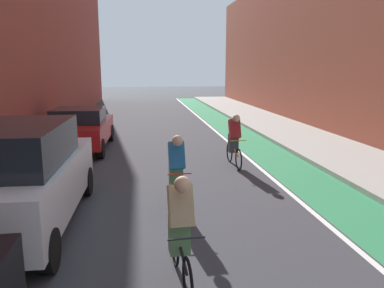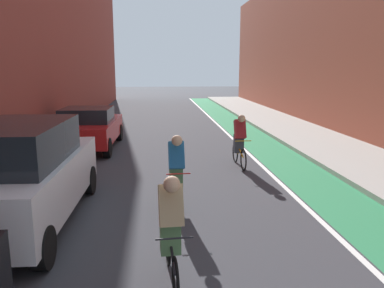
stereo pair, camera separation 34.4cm
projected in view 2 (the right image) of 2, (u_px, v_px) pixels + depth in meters
The scene contains 10 objects.
ground_plane at pixel (175, 148), 14.42m from camera, with size 93.10×93.10×0.00m, color #38383D.
bike_lane_paint at pixel (252, 137), 16.68m from camera, with size 1.60×42.32×0.00m, color #2D8451.
lane_divider_stripe at pixel (231, 137), 16.60m from camera, with size 0.12×42.32×0.00m, color white.
sidewalk_right at pixel (304, 135), 16.87m from camera, with size 3.08×42.32×0.14m, color #A8A59E.
building_facade_right at pixel (350, 39), 18.25m from camera, with size 2.40×38.32×8.53m, color #9E4C38.
parked_suv_white at pixel (23, 174), 7.19m from camera, with size 1.98×4.65×1.98m.
parked_sedan_red at pixel (89, 128), 14.15m from camera, with size 2.11×4.27×1.53m.
cyclist_mid at pixel (171, 225), 5.26m from camera, with size 0.48×1.69×1.60m.
cyclist_trailing at pixel (176, 172), 8.08m from camera, with size 0.48×1.74×1.62m.
cyclist_far at pixel (239, 139), 11.61m from camera, with size 0.48×1.69×1.60m.
Camera 2 is at (-0.65, 3.04, 2.96)m, focal length 36.15 mm.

